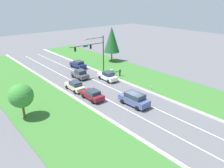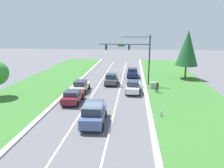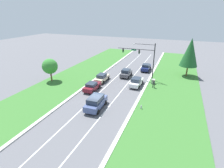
{
  "view_description": "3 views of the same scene",
  "coord_description": "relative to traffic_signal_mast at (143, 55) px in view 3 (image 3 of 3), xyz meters",
  "views": [
    {
      "loc": [
        -21.83,
        -21.26,
        15.46
      ],
      "look_at": [
        0.23,
        4.93,
        1.81
      ],
      "focal_mm": 35.0,
      "sensor_mm": 36.0,
      "label": 1
    },
    {
      "loc": [
        3.78,
        -19.82,
        8.85
      ],
      "look_at": [
        1.13,
        6.98,
        2.1
      ],
      "focal_mm": 35.0,
      "sensor_mm": 36.0,
      "label": 2
    },
    {
      "loc": [
        11.12,
        -21.86,
        13.97
      ],
      "look_at": [
        0.7,
        4.88,
        2.12
      ],
      "focal_mm": 28.0,
      "sensor_mm": 36.0,
      "label": 3
    }
  ],
  "objects": [
    {
      "name": "oak_near_left_tree",
      "position": [
        -18.1,
        -8.39,
        -2.07
      ],
      "size": [
        3.25,
        3.25,
        4.93
      ],
      "color": "brown",
      "rests_on": "ground_plane"
    },
    {
      "name": "grass_verge_left",
      "position": [
        -14.86,
        -14.98,
        -5.33
      ],
      "size": [
        10.0,
        90.0,
        0.08
      ],
      "color": "#38702D",
      "rests_on": "ground_plane"
    },
    {
      "name": "traffic_signal_mast",
      "position": [
        0.0,
        0.0,
        0.0
      ],
      "size": [
        8.17,
        0.41,
        8.04
      ],
      "color": "black",
      "rests_on": "ground_plane"
    },
    {
      "name": "fire_hydrant",
      "position": [
        2.81,
        -13.18,
        -5.02
      ],
      "size": [
        0.34,
        0.2,
        0.7
      ],
      "color": "#B7B7BC",
      "rests_on": "ground_plane"
    },
    {
      "name": "curb_strip_left",
      "position": [
        -9.61,
        -14.98,
        -5.29
      ],
      "size": [
        0.5,
        90.0,
        0.15
      ],
      "color": "beige",
      "rests_on": "ground_plane"
    },
    {
      "name": "navy_sedan",
      "position": [
        -0.31,
        6.31,
        -4.48
      ],
      "size": [
        2.12,
        4.54,
        1.76
      ],
      "rotation": [
        0.0,
        0.0,
        0.01
      ],
      "color": "navy",
      "rests_on": "ground_plane"
    },
    {
      "name": "pedestrian",
      "position": [
        3.3,
        -4.25,
        -4.43
      ],
      "size": [
        0.41,
        0.27,
        1.69
      ],
      "rotation": [
        0.0,
        0.0,
        3.28
      ],
      "color": "black",
      "rests_on": "ground_plane"
    },
    {
      "name": "grass_verge_right",
      "position": [
        6.94,
        -14.98,
        -5.33
      ],
      "size": [
        10.0,
        90.0,
        0.08
      ],
      "color": "#38702D",
      "rests_on": "ground_plane"
    },
    {
      "name": "conifer_near_right_tree",
      "position": [
        9.38,
        5.63,
        0.27
      ],
      "size": [
        3.94,
        3.94,
        8.8
      ],
      "color": "brown",
      "rests_on": "ground_plane"
    },
    {
      "name": "lane_stripe_inner_right",
      "position": [
        -2.16,
        -14.98,
        -5.36
      ],
      "size": [
        0.14,
        81.0,
        0.01
      ],
      "color": "white",
      "rests_on": "ground_plane"
    },
    {
      "name": "curb_strip_right",
      "position": [
        1.69,
        -14.98,
        -5.29
      ],
      "size": [
        0.5,
        90.0,
        0.15
      ],
      "color": "beige",
      "rests_on": "ground_plane"
    },
    {
      "name": "champagne_sedan",
      "position": [
        -7.72,
        -4.56,
        -4.54
      ],
      "size": [
        1.98,
        4.57,
        1.67
      ],
      "rotation": [
        0.0,
        0.0,
        -0.01
      ],
      "color": "beige",
      "rests_on": "ground_plane"
    },
    {
      "name": "slate_blue_suv",
      "position": [
        -3.85,
        -15.47,
        -4.32
      ],
      "size": [
        2.36,
        5.0,
        2.03
      ],
      "rotation": [
        0.0,
        0.0,
        0.04
      ],
      "color": "#475684",
      "rests_on": "ground_plane"
    },
    {
      "name": "burgundy_sedan",
      "position": [
        -7.53,
        -9.65,
        -4.54
      ],
      "size": [
        2.07,
        4.35,
        1.61
      ],
      "rotation": [
        0.0,
        0.0,
        -0.0
      ],
      "color": "maroon",
      "rests_on": "ground_plane"
    },
    {
      "name": "white_sedan",
      "position": [
        -0.14,
        -4.47,
        -4.47
      ],
      "size": [
        2.15,
        4.59,
        1.8
      ],
      "rotation": [
        0.0,
        0.0,
        -0.04
      ],
      "color": "white",
      "rests_on": "ground_plane"
    },
    {
      "name": "lane_stripe_inner_left",
      "position": [
        -5.76,
        -14.98,
        -5.36
      ],
      "size": [
        0.14,
        81.0,
        0.01
      ],
      "color": "white",
      "rests_on": "ground_plane"
    },
    {
      "name": "ground_plane",
      "position": [
        -3.96,
        -14.98,
        -5.37
      ],
      "size": [
        160.0,
        160.0,
        0.0
      ],
      "primitive_type": "plane",
      "color": "#5B5B60"
    },
    {
      "name": "graphite_sedan",
      "position": [
        -3.73,
        0.08,
        -4.47
      ],
      "size": [
        2.14,
        4.15,
        1.82
      ],
      "rotation": [
        0.0,
        0.0,
        0.01
      ],
      "color": "#4C4C51",
      "rests_on": "ground_plane"
    },
    {
      "name": "utility_cabinet",
      "position": [
        2.87,
        -2.12,
        -4.85
      ],
      "size": [
        0.7,
        0.6,
        1.04
      ],
      "color": "#9E9E99",
      "rests_on": "ground_plane"
    }
  ]
}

